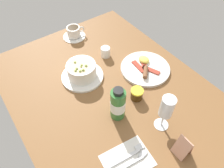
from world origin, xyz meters
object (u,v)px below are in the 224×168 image
at_px(wine_glass, 167,108).
at_px(menu_card, 184,146).
at_px(breakfast_plate, 145,68).
at_px(porridge_bowl, 82,71).
at_px(coffee_cup, 74,33).
at_px(jam_jar, 137,94).
at_px(creamer_jug, 105,52).
at_px(cutlery_setting, 128,160).
at_px(sauce_bottle_green, 118,104).

height_order(wine_glass, menu_card, wine_glass).
bearing_deg(menu_card, wine_glass, 170.16).
bearing_deg(breakfast_plate, wine_glass, -29.31).
distance_m(porridge_bowl, menu_card, 0.55).
height_order(porridge_bowl, wine_glass, wine_glass).
height_order(coffee_cup, breakfast_plate, coffee_cup).
distance_m(coffee_cup, wine_glass, 0.73).
xyz_separation_m(wine_glass, breakfast_plate, (-0.28, 0.16, -0.11)).
bearing_deg(coffee_cup, jam_jar, 0.60).
bearing_deg(creamer_jug, jam_jar, -8.58).
xyz_separation_m(cutlery_setting, creamer_jug, (-0.51, 0.25, 0.03)).
relative_size(porridge_bowl, creamer_jug, 3.41).
height_order(cutlery_setting, creamer_jug, creamer_jug).
height_order(cutlery_setting, sauce_bottle_green, sauce_bottle_green).
bearing_deg(sauce_bottle_green, breakfast_plate, 116.91).
height_order(cutlery_setting, breakfast_plate, breakfast_plate).
relative_size(coffee_cup, creamer_jug, 2.18).
bearing_deg(cutlery_setting, wine_glass, 100.23).
relative_size(coffee_cup, breakfast_plate, 0.53).
xyz_separation_m(wine_glass, sauce_bottle_green, (-0.14, -0.12, -0.04)).
bearing_deg(menu_card, porridge_bowl, -169.13).
xyz_separation_m(porridge_bowl, coffee_cup, (-0.31, 0.13, -0.01)).
bearing_deg(jam_jar, breakfast_plate, 127.48).
xyz_separation_m(coffee_cup, jam_jar, (0.56, 0.01, -0.00)).
xyz_separation_m(cutlery_setting, coffee_cup, (-0.76, 0.20, 0.03)).
distance_m(creamer_jug, breakfast_plate, 0.22).
xyz_separation_m(wine_glass, menu_card, (0.13, -0.02, -0.07)).
bearing_deg(menu_card, sauce_bottle_green, -160.57).
distance_m(wine_glass, sauce_bottle_green, 0.19).
bearing_deg(wine_glass, sauce_bottle_green, -140.72).
distance_m(creamer_jug, wine_glass, 0.49).
bearing_deg(porridge_bowl, creamer_jug, 109.16).
relative_size(cutlery_setting, jam_jar, 3.36).
relative_size(cutlery_setting, menu_card, 1.93).
distance_m(cutlery_setting, breakfast_plate, 0.48).
bearing_deg(breakfast_plate, cutlery_setting, -48.38).
relative_size(creamer_jug, jam_jar, 1.06).
bearing_deg(creamer_jug, coffee_cup, -167.82).
distance_m(wine_glass, breakfast_plate, 0.34).
distance_m(cutlery_setting, wine_glass, 0.23).
relative_size(porridge_bowl, coffee_cup, 1.56).
bearing_deg(breakfast_plate, creamer_jug, -151.89).
xyz_separation_m(jam_jar, menu_card, (0.29, -0.03, 0.02)).
xyz_separation_m(sauce_bottle_green, breakfast_plate, (-0.14, 0.27, -0.07)).
height_order(jam_jar, breakfast_plate, jam_jar).
distance_m(wine_glass, menu_card, 0.15).
bearing_deg(wine_glass, cutlery_setting, -79.77).
bearing_deg(coffee_cup, menu_card, -1.52).
relative_size(porridge_bowl, jam_jar, 3.60).
relative_size(sauce_bottle_green, breakfast_plate, 0.67).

